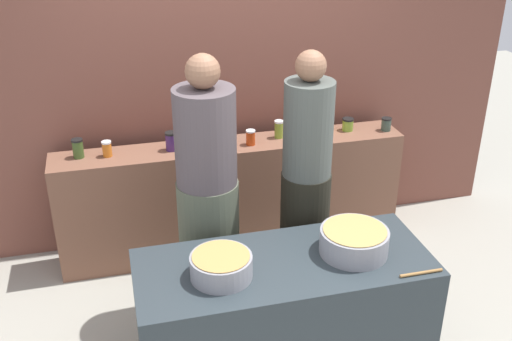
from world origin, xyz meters
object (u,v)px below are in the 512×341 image
preserve_jar_4 (251,137)px  cooking_pot_center (354,241)px  preserve_jar_9 (386,124)px  cooking_pot_left (221,266)px  preserve_jar_5 (279,129)px  preserve_jar_0 (78,148)px  preserve_jar_2 (171,141)px  preserve_jar_7 (330,123)px  cook_in_cap (305,197)px  preserve_jar_3 (186,143)px  preserve_jar_1 (107,149)px  preserve_jar_6 (317,125)px  wooden_spoon (421,273)px  preserve_jar_8 (348,124)px  cook_with_tongs (208,207)px

preserve_jar_4 → cooking_pot_center: (0.28, -1.36, -0.12)m
preserve_jar_9 → cooking_pot_left: size_ratio=0.31×
preserve_jar_4 → preserve_jar_5: (0.25, 0.08, 0.01)m
preserve_jar_0 → preserve_jar_2: (0.67, -0.04, 0.00)m
preserve_jar_7 → cook_in_cap: (-0.49, -0.88, -0.15)m
preserve_jar_3 → cook_in_cap: cook_in_cap is taller
preserve_jar_4 → preserve_jar_7: size_ratio=0.85×
preserve_jar_0 → cooking_pot_center: size_ratio=0.36×
preserve_jar_1 → preserve_jar_6: (1.63, 0.04, 0.01)m
preserve_jar_7 → wooden_spoon: preserve_jar_7 is taller
wooden_spoon → preserve_jar_3: bearing=121.8°
preserve_jar_9 → cooking_pot_center: 1.61m
preserve_jar_0 → cooking_pot_left: size_ratio=0.42×
preserve_jar_4 → cook_in_cap: size_ratio=0.06×
preserve_jar_4 → preserve_jar_9: size_ratio=1.12×
cooking_pot_left → cooking_pot_center: bearing=2.9°
preserve_jar_8 → cooking_pot_left: (-1.33, -1.49, -0.12)m
preserve_jar_6 → preserve_jar_3: bearing=-175.7°
preserve_jar_3 → cooking_pot_center: bearing=-61.1°
preserve_jar_0 → preserve_jar_2: 0.67m
cook_with_tongs → cooking_pot_left: bearing=-94.3°
wooden_spoon → preserve_jar_9: bearing=71.3°
preserve_jar_5 → cooking_pot_center: preserve_jar_5 is taller
preserve_jar_7 → preserve_jar_2: bearing=-176.9°
cooking_pot_left → wooden_spoon: bearing=-13.4°
preserve_jar_8 → cook_in_cap: size_ratio=0.06×
cooking_pot_center → preserve_jar_5: bearing=91.3°
preserve_jar_6 → wooden_spoon: preserve_jar_6 is taller
preserve_jar_1 → preserve_jar_6: size_ratio=0.87×
preserve_jar_2 → preserve_jar_3: 0.11m
wooden_spoon → preserve_jar_8: bearing=81.3°
preserve_jar_2 → preserve_jar_4: bearing=-4.5°
preserve_jar_2 → cooking_pot_left: 1.46m
preserve_jar_7 → cook_in_cap: cook_in_cap is taller
preserve_jar_7 → cooking_pot_center: 1.54m
preserve_jar_1 → cooking_pot_left: 1.56m
preserve_jar_0 → preserve_jar_3: size_ratio=1.30×
preserve_jar_4 → preserve_jar_9: bearing=0.5°
preserve_jar_4 → preserve_jar_8: size_ratio=1.16×
preserve_jar_6 → preserve_jar_9: bearing=-9.1°
preserve_jar_6 → cook_with_tongs: 1.32m
preserve_jar_9 → preserve_jar_2: bearing=178.8°
preserve_jar_7 → wooden_spoon: 1.79m
cook_with_tongs → preserve_jar_5: bearing=48.4°
preserve_jar_6 → preserve_jar_5: bearing=-176.7°
preserve_jar_4 → preserve_jar_9: preserve_jar_4 is taller
preserve_jar_7 → cook_in_cap: size_ratio=0.08×
preserve_jar_1 → preserve_jar_5: 1.30m
preserve_jar_1 → cook_with_tongs: 0.98m
preserve_jar_2 → preserve_jar_6: 1.16m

